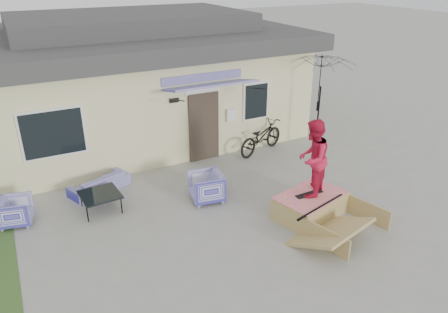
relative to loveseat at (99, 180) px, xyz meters
name	(u,v)px	position (x,y,z in m)	size (l,w,h in m)	color
ground	(250,245)	(2.33, -3.89, -0.31)	(90.00, 90.00, 0.00)	gray
house	(135,76)	(2.33, 4.10, 1.63)	(10.80, 8.49, 4.10)	beige
loveseat	(99,180)	(0.00, 0.00, 0.00)	(1.60, 0.47, 0.62)	#2B289B
armchair_left	(15,210)	(-2.05, -0.68, 0.05)	(0.70, 0.65, 0.72)	#2B289B
armchair_right	(206,185)	(2.32, -1.72, 0.10)	(0.80, 0.75, 0.82)	#2B289B
coffee_table	(101,202)	(-0.18, -0.97, -0.09)	(0.90, 0.90, 0.44)	black
bicycle	(261,133)	(5.16, 0.24, 0.31)	(0.68, 1.96, 1.25)	black
patio_umbrella	(320,97)	(6.84, -0.41, 1.44)	(2.48, 2.39, 2.20)	black
skate_ramp	(310,205)	(4.20, -3.52, -0.04)	(1.62, 2.16, 0.54)	#A78C51
skateboard	(309,194)	(4.19, -3.47, 0.25)	(0.74, 0.18, 0.05)	black
skater	(313,157)	(4.19, -3.47, 1.19)	(0.90, 0.70, 1.84)	red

